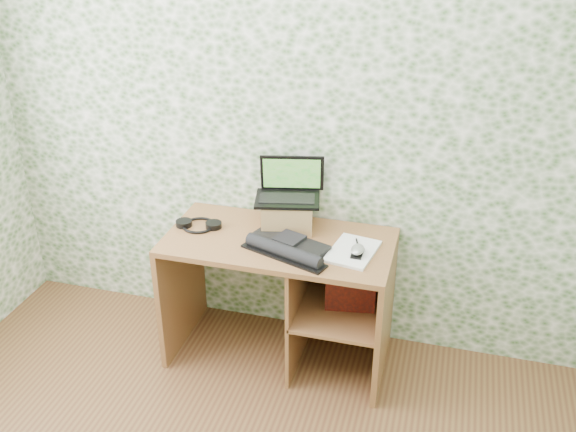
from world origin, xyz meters
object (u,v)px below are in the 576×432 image
(laptop, at_px, (289,189))
(keyboard, at_px, (287,247))
(desk, at_px, (294,282))
(notepad, at_px, (353,251))
(riser, at_px, (287,214))

(laptop, bearing_deg, keyboard, -89.70)
(desk, height_order, notepad, notepad)
(desk, bearing_deg, notepad, -10.11)
(desk, bearing_deg, laptop, 114.87)
(riser, xyz_separation_m, laptop, (-0.00, 0.04, 0.13))
(laptop, relative_size, keyboard, 0.80)
(notepad, bearing_deg, riser, 165.74)
(desk, relative_size, laptop, 3.14)
(riser, bearing_deg, notepad, -23.85)
(desk, distance_m, laptop, 0.51)
(laptop, bearing_deg, notepad, -40.72)
(keyboard, bearing_deg, riser, 124.24)
(riser, relative_size, notepad, 0.88)
(notepad, bearing_deg, laptop, 161.41)
(riser, height_order, laptop, laptop)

